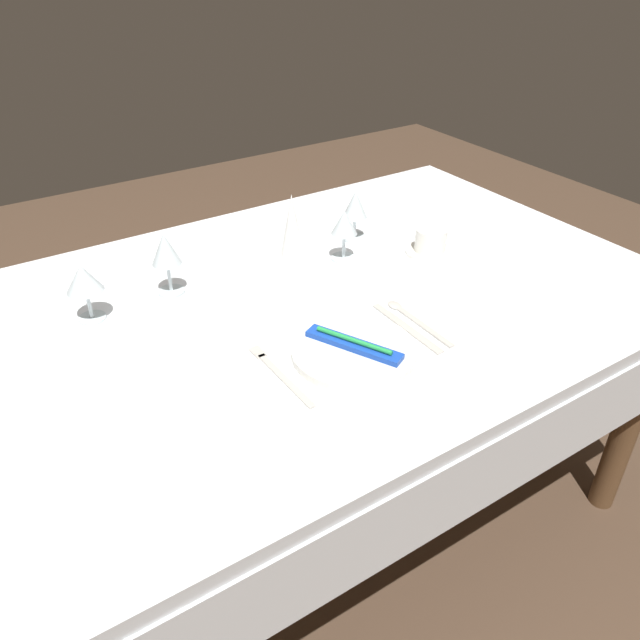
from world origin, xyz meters
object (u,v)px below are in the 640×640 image
wine_glass_centre (355,207)px  dinner_knife (408,329)px  toothbrush_package (352,345)px  dinner_plate (352,351)px  spoon_soup (411,317)px  wine_glass_right (344,226)px  napkin_folded (292,225)px  wine_glass_far (166,252)px  fork_outer (278,373)px  coffee_cup_left (431,240)px  wine_glass_left (83,281)px

wine_glass_centre → dinner_knife: bearing=-111.1°
toothbrush_package → dinner_knife: (0.16, 0.01, -0.02)m
dinner_plate → spoon_soup: dinner_plate is taller
wine_glass_right → napkin_folded: bearing=137.5°
dinner_plate → spoon_soup: 0.20m
wine_glass_centre → wine_glass_far: bearing=-179.3°
dinner_knife → wine_glass_centre: size_ratio=1.62×
fork_outer → napkin_folded: napkin_folded is taller
spoon_soup → wine_glass_far: 0.58m
coffee_cup_left → napkin_folded: napkin_folded is taller
wine_glass_right → dinner_plate: bearing=-122.4°
fork_outer → dinner_knife: same height
coffee_cup_left → wine_glass_left: wine_glass_left is taller
fork_outer → spoon_soup: size_ratio=1.05×
dinner_plate → napkin_folded: (0.13, 0.45, 0.08)m
spoon_soup → wine_glass_far: bearing=135.6°
dinner_knife → wine_glass_centre: wine_glass_centre is taller
wine_glass_left → wine_glass_far: size_ratio=0.89×
dinner_plate → spoon_soup: size_ratio=1.20×
coffee_cup_left → wine_glass_centre: size_ratio=0.75×
fork_outer → spoon_soup: bearing=2.2°
toothbrush_package → wine_glass_centre: size_ratio=1.48×
wine_glass_far → wine_glass_left: bearing=-175.4°
toothbrush_package → wine_glass_right: bearing=57.6°
dinner_plate → wine_glass_right: (0.23, 0.36, 0.09)m
fork_outer → wine_glass_right: bearing=40.7°
wine_glass_right → napkin_folded: size_ratio=0.80×
fork_outer → wine_glass_centre: (0.48, 0.42, 0.09)m
dinner_plate → wine_glass_centre: bearing=54.0°
wine_glass_centre → wine_glass_left: size_ratio=1.02×
wine_glass_far → toothbrush_package: bearing=-63.9°
spoon_soup → wine_glass_centre: size_ratio=1.55×
wine_glass_left → dinner_plate: bearing=-46.2°
wine_glass_right → wine_glass_far: (-0.44, 0.08, 0.01)m
fork_outer → spoon_soup: 0.35m
wine_glass_far → dinner_plate: bearing=-63.9°
coffee_cup_left → wine_glass_far: 0.68m
dinner_plate → fork_outer: bearing=170.2°
spoon_soup → wine_glass_right: size_ratio=1.58×
fork_outer → coffee_cup_left: size_ratio=2.18×
toothbrush_package → wine_glass_far: wine_glass_far is taller
wine_glass_left → napkin_folded: (0.54, 0.03, -0.01)m
coffee_cup_left → wine_glass_far: bearing=164.7°
spoon_soup → coffee_cup_left: (0.25, 0.22, 0.04)m
spoon_soup → wine_glass_right: 0.33m
wine_glass_left → dinner_knife: bearing=-36.4°
toothbrush_package → spoon_soup: bearing=11.9°
dinner_plate → fork_outer: 0.16m
wine_glass_right → napkin_folded: 0.14m
toothbrush_package → napkin_folded: (0.13, 0.45, 0.06)m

